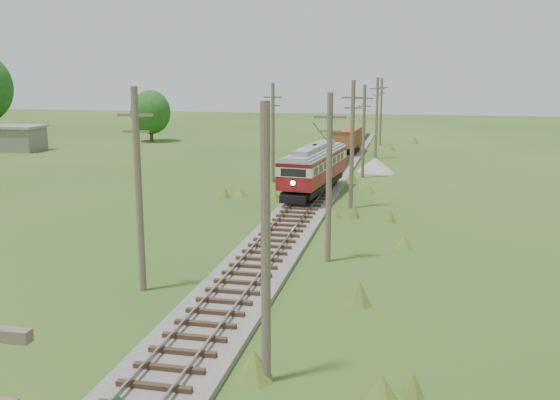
# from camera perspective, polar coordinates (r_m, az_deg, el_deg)

# --- Properties ---
(railbed_main) EXTENTS (3.60, 96.00, 0.57)m
(railbed_main) POSITION_cam_1_polar(r_m,az_deg,el_deg) (48.14, 3.04, 0.42)
(railbed_main) COLOR #605B54
(railbed_main) RESTS_ON ground
(streetcar) EXTENTS (3.84, 11.56, 5.23)m
(streetcar) POSITION_cam_1_polar(r_m,az_deg,el_deg) (48.22, 3.15, 3.19)
(streetcar) COLOR black
(streetcar) RESTS_ON ground
(gondola) EXTENTS (2.77, 7.53, 2.47)m
(gondola) POSITION_cam_1_polar(r_m,az_deg,el_deg) (73.21, 6.22, 5.62)
(gondola) COLOR black
(gondola) RESTS_ON ground
(gravel_pile) EXTENTS (3.74, 3.96, 1.36)m
(gravel_pile) POSITION_cam_1_polar(r_m,az_deg,el_deg) (61.11, 8.82, 3.15)
(gravel_pile) COLOR gray
(gravel_pile) RESTS_ON ground
(utility_pole_r_1) EXTENTS (0.30, 0.30, 8.80)m
(utility_pole_r_1) POSITION_cam_1_polar(r_m,az_deg,el_deg) (18.87, -1.32, -4.37)
(utility_pole_r_1) COLOR brown
(utility_pole_r_1) RESTS_ON ground
(utility_pole_r_2) EXTENTS (1.60, 0.30, 8.60)m
(utility_pole_r_2) POSITION_cam_1_polar(r_m,az_deg,el_deg) (31.34, 4.50, 2.14)
(utility_pole_r_2) COLOR brown
(utility_pole_r_2) RESTS_ON ground
(utility_pole_r_3) EXTENTS (1.60, 0.30, 9.00)m
(utility_pole_r_3) POSITION_cam_1_polar(r_m,az_deg,el_deg) (44.12, 6.61, 5.15)
(utility_pole_r_3) COLOR brown
(utility_pole_r_3) RESTS_ON ground
(utility_pole_r_4) EXTENTS (1.60, 0.30, 8.40)m
(utility_pole_r_4) POSITION_cam_1_polar(r_m,az_deg,el_deg) (57.05, 7.66, 6.31)
(utility_pole_r_4) COLOR brown
(utility_pole_r_4) RESTS_ON ground
(utility_pole_r_5) EXTENTS (1.60, 0.30, 8.90)m
(utility_pole_r_5) POSITION_cam_1_polar(r_m,az_deg,el_deg) (69.93, 8.83, 7.47)
(utility_pole_r_5) COLOR brown
(utility_pole_r_5) RESTS_ON ground
(utility_pole_r_6) EXTENTS (1.60, 0.30, 8.70)m
(utility_pole_r_6) POSITION_cam_1_polar(r_m,az_deg,el_deg) (82.90, 9.21, 8.04)
(utility_pole_r_6) COLOR brown
(utility_pole_r_6) RESTS_ON ground
(utility_pole_l_a) EXTENTS (1.60, 0.30, 9.00)m
(utility_pole_l_a) POSITION_cam_1_polar(r_m,az_deg,el_deg) (27.65, -12.80, 1.01)
(utility_pole_l_a) COLOR brown
(utility_pole_l_a) RESTS_ON ground
(utility_pole_l_b) EXTENTS (1.60, 0.30, 8.60)m
(utility_pole_l_b) POSITION_cam_1_polar(r_m,az_deg,el_deg) (54.20, -0.65, 6.23)
(utility_pole_l_b) COLOR brown
(utility_pole_l_b) RESTS_ON ground
(tree_mid_a) EXTENTS (5.46, 5.46, 7.03)m
(tree_mid_a) POSITION_cam_1_polar(r_m,az_deg,el_deg) (88.20, -11.75, 7.87)
(tree_mid_a) COLOR #38281C
(tree_mid_a) RESTS_ON ground
(shed) EXTENTS (6.40, 4.40, 3.10)m
(shed) POSITION_cam_1_polar(r_m,az_deg,el_deg) (82.92, -22.97, 5.25)
(shed) COLOR slate
(shed) RESTS_ON ground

